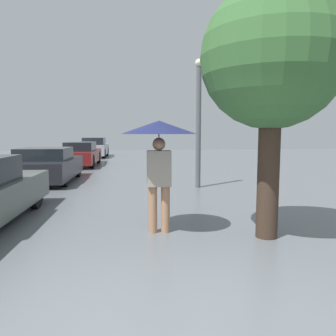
{
  "coord_description": "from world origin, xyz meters",
  "views": [
    {
      "loc": [
        -0.3,
        -2.43,
        1.71
      ],
      "look_at": [
        0.26,
        3.05,
        1.11
      ],
      "focal_mm": 35.0,
      "sensor_mm": 36.0,
      "label": 1
    }
  ],
  "objects": [
    {
      "name": "parked_car_second",
      "position": [
        -3.38,
        9.29,
        0.56
      ],
      "size": [
        1.88,
        3.86,
        1.19
      ],
      "color": "black",
      "rests_on": "ground_plane"
    },
    {
      "name": "parked_car_third",
      "position": [
        -3.08,
        14.94,
        0.59
      ],
      "size": [
        1.62,
        4.57,
        1.23
      ],
      "color": "maroon",
      "rests_on": "ground_plane"
    },
    {
      "name": "street_lamp",
      "position": [
        1.66,
        7.57,
        2.15
      ],
      "size": [
        0.25,
        0.25,
        3.92
      ],
      "color": "#515456",
      "rests_on": "ground_plane"
    },
    {
      "name": "pedestrian",
      "position": [
        0.1,
        3.05,
        1.6
      ],
      "size": [
        1.27,
        1.27,
        1.91
      ],
      "color": "#9E7051",
      "rests_on": "ground_plane"
    },
    {
      "name": "parked_car_farthest",
      "position": [
        -3.11,
        21.03,
        0.63
      ],
      "size": [
        1.68,
        4.12,
        1.36
      ],
      "color": "#9EA3A8",
      "rests_on": "ground_plane"
    },
    {
      "name": "tree",
      "position": [
        1.84,
        2.61,
        2.84
      ],
      "size": [
        2.24,
        2.24,
        4.0
      ],
      "color": "#38281E",
      "rests_on": "ground_plane"
    }
  ]
}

